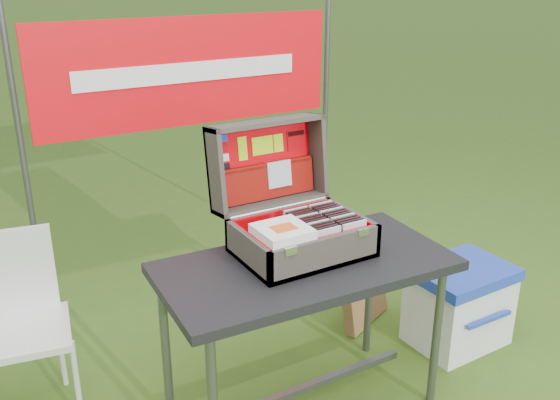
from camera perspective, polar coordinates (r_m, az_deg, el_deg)
table at (r=2.64m, az=2.26°, el=-12.70°), size 1.18×0.64×0.72m
table_top at (r=2.47m, az=2.37°, el=-6.10°), size 1.18×0.64×0.04m
table_leg_fr at (r=2.79m, az=14.12°, el=-11.95°), size 0.04×0.04×0.68m
table_leg_bl at (r=2.64m, az=-10.36°, el=-13.65°), size 0.04×0.04×0.68m
table_leg_br at (r=3.07m, az=8.18°, el=-8.13°), size 0.04×0.04×0.68m
table_brace at (r=2.78m, az=2.19°, el=-16.84°), size 1.01×0.03×0.03m
suitcase at (r=2.48m, az=1.34°, el=0.68°), size 0.51×0.52×0.49m
suitcase_base_bottom at (r=2.52m, az=2.01°, el=-4.71°), size 0.51×0.36×0.02m
suitcase_base_wall_front at (r=2.37m, az=4.25°, el=-4.99°), size 0.51×0.02×0.14m
suitcase_base_wall_back at (r=2.63m, az=0.04°, el=-2.17°), size 0.51×0.02×0.14m
suitcase_base_wall_left at (r=2.39m, az=-2.95°, el=-4.74°), size 0.02×0.36×0.14m
suitcase_base_wall_right at (r=2.63m, az=6.55°, el=-2.37°), size 0.02×0.36×0.14m
suitcase_liner_floor at (r=2.52m, az=2.02°, el=-4.44°), size 0.47×0.32×0.01m
suitcase_latch_left at (r=2.26m, az=1.00°, el=-4.69°), size 0.05×0.01×0.03m
suitcase_latch_right at (r=2.43m, az=7.62°, el=-2.96°), size 0.05×0.01×0.03m
suitcase_hinge at (r=2.62m, az=-0.07°, el=-0.72°), size 0.46×0.02×0.02m
suitcase_lid_back at (r=2.68m, az=-1.68°, el=3.54°), size 0.51×0.07×0.36m
suitcase_lid_rim_far at (r=2.61m, az=-1.35°, el=7.08°), size 0.51×0.14×0.04m
suitcase_lid_rim_near at (r=2.67m, az=-0.82°, el=-0.23°), size 0.51×0.14×0.04m
suitcase_lid_rim_left at (r=2.53m, az=-5.92°, el=2.51°), size 0.02×0.18×0.38m
suitcase_lid_rim_right at (r=2.75m, az=3.37°, el=4.15°), size 0.02×0.18×0.38m
suitcase_lid_liner at (r=2.67m, az=-1.55°, el=3.51°), size 0.46×0.05×0.32m
suitcase_liner_wall_front at (r=2.38m, az=4.08°, el=-4.66°), size 0.47×0.01×0.12m
suitcase_liner_wall_back at (r=2.62m, az=0.18°, el=-2.07°), size 0.47×0.01×0.12m
suitcase_liner_wall_left at (r=2.39m, az=-2.68°, el=-4.45°), size 0.01×0.32×0.12m
suitcase_liner_wall_right at (r=2.62m, az=6.33°, el=-2.23°), size 0.01×0.32×0.12m
suitcase_lid_pocket at (r=2.67m, az=-1.22°, el=1.69°), size 0.45×0.05×0.15m
suitcase_pocket_edge at (r=2.65m, az=-1.27°, el=3.20°), size 0.44×0.02×0.02m
suitcase_pocket_cd at (r=2.68m, az=-0.06°, el=2.39°), size 0.11×0.02×0.11m
lid_sticker_cc_a at (r=2.56m, az=-5.36°, el=5.62°), size 0.05×0.01×0.03m
lid_sticker_cc_b at (r=2.57m, az=-5.28°, el=4.74°), size 0.05×0.01×0.03m
lid_sticker_cc_c at (r=2.58m, az=-5.20°, el=3.86°), size 0.05×0.01×0.03m
lid_sticker_cc_d at (r=2.58m, az=-5.12°, el=2.99°), size 0.05×0.01×0.03m
lid_card_neon_tall at (r=2.61m, az=-3.44°, el=4.71°), size 0.04×0.02×0.10m
lid_card_neon_main at (r=2.65m, az=-1.60°, el=5.01°), size 0.10×0.01×0.08m
lid_card_neon_small at (r=2.69m, az=-0.16°, el=5.24°), size 0.05×0.01×0.08m
lid_sticker_band at (r=2.74m, az=1.50°, el=5.50°), size 0.09×0.01×0.09m
lid_sticker_band_bar at (r=2.73m, az=1.46°, el=6.12°), size 0.08×0.01×0.02m
cd_left_0 at (r=2.40m, az=4.42°, el=-4.03°), size 0.11×0.01×0.13m
cd_left_1 at (r=2.42m, az=4.16°, el=-3.85°), size 0.11×0.01×0.13m
cd_left_2 at (r=2.43m, az=3.89°, el=-3.68°), size 0.11×0.01×0.13m
cd_left_3 at (r=2.45m, az=3.63°, el=-3.52°), size 0.11×0.01×0.13m
cd_left_4 at (r=2.46m, az=3.37°, el=-3.35°), size 0.11×0.01×0.13m
cd_left_5 at (r=2.48m, az=3.12°, el=-3.19°), size 0.11×0.01×0.13m
cd_left_6 at (r=2.49m, az=2.86°, el=-3.02°), size 0.11×0.01×0.13m
cd_left_7 at (r=2.51m, az=2.61°, el=-2.86°), size 0.11×0.01×0.13m
cd_left_8 at (r=2.52m, az=2.37°, el=-2.71°), size 0.11×0.01×0.13m
cd_left_9 at (r=2.54m, az=2.13°, el=-2.55°), size 0.11×0.01×0.13m
cd_left_10 at (r=2.55m, az=1.89°, el=-2.40°), size 0.11×0.01×0.13m
cd_left_11 at (r=2.57m, az=1.65°, el=-2.24°), size 0.11×0.01×0.13m
cd_left_12 at (r=2.59m, az=1.41°, el=-2.09°), size 0.11×0.01×0.13m
cd_right_0 at (r=2.47m, az=6.78°, el=-3.40°), size 0.11×0.01×0.13m
cd_right_1 at (r=2.48m, az=6.50°, el=-3.24°), size 0.11×0.01×0.13m
cd_right_2 at (r=2.50m, az=6.23°, el=-3.08°), size 0.11×0.01×0.13m
cd_right_3 at (r=2.51m, az=5.96°, el=-2.92°), size 0.11×0.01×0.13m
cd_right_4 at (r=2.53m, az=5.69°, el=-2.76°), size 0.11×0.01×0.13m
cd_right_5 at (r=2.54m, az=5.43°, el=-2.60°), size 0.11×0.01×0.13m
cd_right_6 at (r=2.56m, az=5.17°, el=-2.45°), size 0.11×0.01×0.13m
cd_right_7 at (r=2.57m, az=4.91°, el=-2.30°), size 0.11×0.01×0.13m
cd_right_8 at (r=2.59m, az=4.66°, el=-2.15°), size 0.11×0.01×0.13m
cd_right_9 at (r=2.60m, az=4.41°, el=-2.00°), size 0.11×0.01×0.13m
cd_right_10 at (r=2.62m, az=4.16°, el=-1.85°), size 0.11×0.01×0.13m
cd_right_11 at (r=2.63m, az=3.92°, el=-1.70°), size 0.11×0.01×0.13m
cd_right_12 at (r=2.65m, az=3.68°, el=-1.56°), size 0.11×0.01×0.13m
songbook_0 at (r=2.35m, az=0.22°, el=-3.21°), size 0.19×0.19×0.00m
songbook_1 at (r=2.35m, az=0.22°, el=-3.10°), size 0.19×0.19×0.00m
songbook_2 at (r=2.35m, az=0.22°, el=-2.99°), size 0.19×0.19×0.00m
songbook_3 at (r=2.35m, az=0.22°, el=-2.88°), size 0.19×0.19×0.00m
songbook_4 at (r=2.35m, az=0.22°, el=-2.77°), size 0.19×0.19×0.00m
songbook_5 at (r=2.34m, az=0.22°, el=-2.66°), size 0.19×0.19×0.00m
songbook_6 at (r=2.34m, az=0.22°, el=-2.55°), size 0.19×0.19×0.00m
songbook_graphic at (r=2.33m, az=0.35°, el=-2.54°), size 0.09×0.07×0.00m
cooler at (r=3.30m, az=16.03°, el=-9.19°), size 0.49×0.38×0.42m
cooler_body at (r=3.32m, az=15.98°, el=-9.61°), size 0.47×0.35×0.37m
cooler_lid at (r=3.22m, az=16.36°, el=-6.37°), size 0.49×0.38×0.06m
cooler_handle at (r=3.19m, az=18.57°, el=-10.33°), size 0.29×0.02×0.02m
chair at (r=2.80m, az=-22.39°, el=-11.39°), size 0.43×0.46×0.80m
chair_seat at (r=2.80m, az=-22.41°, el=-11.23°), size 0.42×0.42×0.03m
chair_backrest at (r=2.86m, az=-23.53°, el=-6.11°), size 0.36×0.09×0.38m
chair_leg_fr at (r=2.79m, az=-18.06°, el=-15.70°), size 0.02×0.02×0.41m
chair_leg_br at (r=3.05m, az=-19.43°, el=-12.50°), size 0.02×0.02×0.41m
chair_upright_right at (r=2.87m, az=-20.46°, el=-5.67°), size 0.02×0.02×0.38m
cardboard_box at (r=3.39m, az=7.63°, el=-8.04°), size 0.39×0.26×0.39m
banner_post_left at (r=3.18m, az=-22.13°, el=1.51°), size 0.03×0.03×1.70m
banner_post_right at (r=3.78m, az=4.11°, el=5.96°), size 0.03×0.03×1.70m
banner at (r=3.27m, az=-8.22°, el=11.53°), size 1.60×0.02×0.55m
banner_text at (r=3.26m, az=-8.14°, el=11.51°), size 1.20×0.00×0.10m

